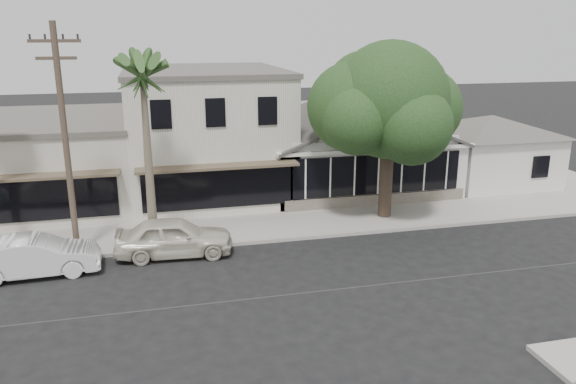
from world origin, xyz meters
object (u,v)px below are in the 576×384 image
object	(u,v)px
utility_pole	(65,138)
car_0	(174,237)
shade_tree	(386,103)
car_1	(36,256)

from	to	relation	value
utility_pole	car_0	bearing A→B (deg)	-10.93
utility_pole	shade_tree	distance (m)	13.76
utility_pole	shade_tree	world-z (taller)	utility_pole
car_1	utility_pole	bearing A→B (deg)	-44.33
car_0	shade_tree	size ratio (longest dim) A/B	0.55
car_0	car_1	distance (m)	5.05
utility_pole	car_0	world-z (taller)	utility_pole
utility_pole	car_1	world-z (taller)	utility_pole
car_0	shade_tree	bearing A→B (deg)	-71.68
shade_tree	utility_pole	bearing A→B (deg)	-172.44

